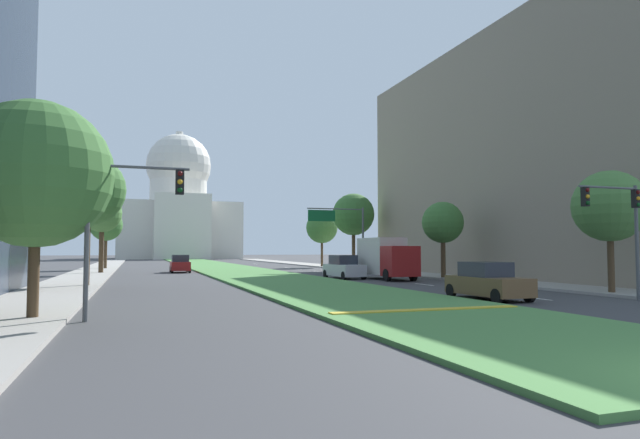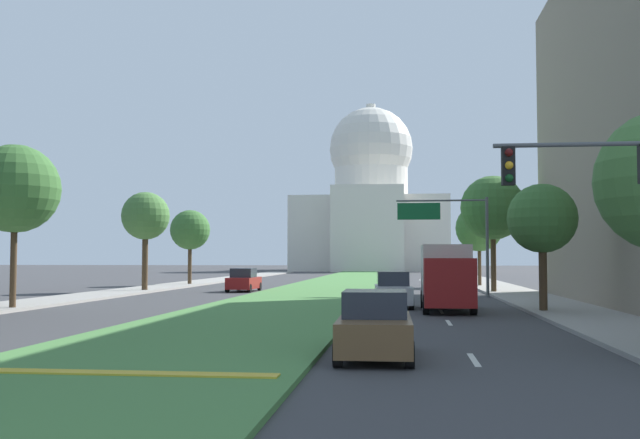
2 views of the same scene
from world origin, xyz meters
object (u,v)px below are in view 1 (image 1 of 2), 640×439
Objects in this scene: traffic_light_near_right at (622,216)px; street_tree_right_far at (353,215)px; capitol_building at (178,210)px; street_tree_right_mid at (443,223)px; street_tree_left_far at (102,214)px; street_tree_left_distant at (106,225)px; sedan_distant at (180,264)px; street_tree_left_near at (36,174)px; street_tree_right_near at (609,206)px; box_truck_delivery at (386,258)px; traffic_light_near_left at (116,204)px; sedan_midblock at (344,268)px; street_tree_left_mid at (89,190)px; sedan_lead_stopped at (487,282)px; overhead_guide_sign at (342,225)px; street_tree_right_distant at (322,228)px.

street_tree_right_far is (2.00, 36.57, 2.30)m from traffic_light_near_right.
capitol_building is 5.33× the size of street_tree_right_mid.
street_tree_left_far is 1.08× the size of street_tree_left_distant.
sedan_distant is at bearing -93.90° from capitol_building.
traffic_light_near_right is 43.12m from street_tree_left_far.
street_tree_right_far is (25.63, 35.61, 1.35)m from street_tree_left_near.
street_tree_right_far reaches higher than traffic_light_near_right.
capitol_building is at bearing 96.20° from street_tree_right_near.
street_tree_left_far is at bearing 142.06° from box_truck_delivery.
street_tree_left_far is 1.75× the size of sedan_distant.
street_tree_right_far is (23.19, 36.21, 2.30)m from traffic_light_near_left.
street_tree_left_distant is at bearing 91.05° from street_tree_left_far.
street_tree_right_near is 0.75× the size of street_tree_right_far.
street_tree_right_mid is 8.48m from sedan_midblock.
street_tree_right_near is at bearing -69.09° from sedan_midblock.
traffic_light_near_left is 35.82m from street_tree_left_far.
street_tree_left_near is at bearing -101.35° from sedan_distant.
street_tree_right_mid is at bearing -25.59° from sedan_midblock.
street_tree_right_mid is 18.30m from street_tree_right_far.
capitol_building is 4.29× the size of street_tree_left_far.
sedan_distant is at bearing 70.78° from street_tree_left_mid.
sedan_lead_stopped is 0.69× the size of box_truck_delivery.
street_tree_left_distant is 1.51× the size of sedan_midblock.
street_tree_left_far is at bearing -169.91° from sedan_distant.
overhead_guide_sign is 0.80× the size of street_tree_left_mid.
sedan_distant is 0.67× the size of box_truck_delivery.
street_tree_right_far reaches higher than street_tree_right_mid.
capitol_building is 104.23m from street_tree_right_mid.
overhead_guide_sign is 0.94× the size of street_tree_left_distant.
street_tree_right_near is 39.39m from sedan_distant.
box_truck_delivery is (2.79, 16.59, 0.87)m from sedan_lead_stopped.
street_tree_right_distant is at bearing -80.20° from capitol_building.
street_tree_left_mid reaches higher than street_tree_left_near.
sedan_midblock is (-4.91, 21.68, -2.94)m from traffic_light_near_right.
street_tree_right_near reaches higher than sedan_midblock.
traffic_light_near_left is 26.94m from box_truck_delivery.
street_tree_right_far is 1.32× the size of box_truck_delivery.
overhead_guide_sign is 1.42× the size of sedan_midblock.
street_tree_right_near is 1.39× the size of sedan_midblock.
street_tree_right_far is (-0.29, 33.74, 1.60)m from street_tree_right_near.
overhead_guide_sign is 6.01m from street_tree_right_far.
street_tree_left_mid is at bearing -89.09° from street_tree_left_distant.
capitol_building is at bearing 96.99° from street_tree_right_mid.
overhead_guide_sign reaches higher than street_tree_right_mid.
street_tree_left_far reaches higher than street_tree_left_near.
traffic_light_near_right reaches higher than sedan_lead_stopped.
street_tree_left_mid is 1.86× the size of sedan_lead_stopped.
overhead_guide_sign is at bearing -20.50° from sedan_distant.
street_tree_left_mid is 25.45m from street_tree_right_mid.
street_tree_right_near is at bearing -52.08° from street_tree_left_far.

